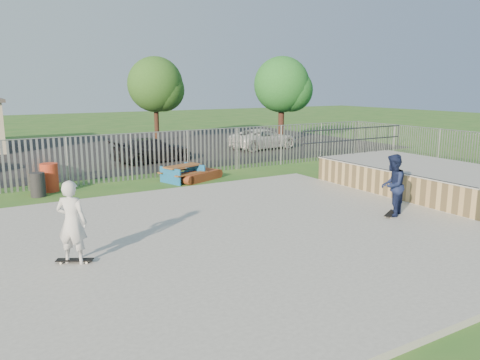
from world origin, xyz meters
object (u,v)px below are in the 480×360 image
trash_bin_red (49,177)px  tree_mid (155,85)px  funbox (198,176)px  skater_navy (392,185)px  trash_bin_grey (38,185)px  car_dark (152,150)px  skater_white (72,222)px  picnic_table (183,173)px  tree_right (282,85)px  car_white (263,139)px

trash_bin_red → tree_mid: size_ratio=0.18×
funbox → skater_navy: bearing=-97.9°
trash_bin_grey → car_dark: car_dark is taller
funbox → skater_white: 10.08m
picnic_table → skater_white: (-5.95, -7.63, 0.73)m
skater_white → tree_mid: bearing=-76.5°
trash_bin_grey → tree_right: size_ratio=0.15×
car_white → picnic_table: bearing=122.1°
picnic_table → skater_navy: 9.08m
car_white → tree_mid: tree_mid is taller
funbox → car_white: (7.88, 6.88, 0.46)m
skater_white → funbox: bearing=-92.7°
trash_bin_red → car_white: 14.92m
trash_bin_grey → tree_mid: (9.81, 13.81, 3.58)m
car_dark → car_white: bearing=-90.2°
trash_bin_red → tree_right: bearing=26.5°
picnic_table → funbox: picnic_table is taller
funbox → skater_navy: size_ratio=1.13×
trash_bin_red → trash_bin_grey: (-0.52, -0.68, -0.10)m
car_dark → skater_white: size_ratio=2.35×
funbox → skater_navy: skater_navy is taller
tree_mid → car_dark: bearing=-112.2°
car_dark → car_white: 8.02m
picnic_table → tree_right: 15.29m
skater_navy → skater_white: same height
funbox → skater_white: bearing=-154.8°
car_white → skater_white: size_ratio=2.44×
tree_right → skater_navy: 19.93m
funbox → picnic_table: bearing=149.9°
trash_bin_red → tree_right: (16.78, 8.36, 3.47)m
tree_right → trash_bin_red: bearing=-153.5°
picnic_table → funbox: bearing=-24.0°
trash_bin_grey → car_white: bearing=25.0°
skater_navy → trash_bin_grey: bearing=-73.1°
tree_mid → tree_right: 8.87m
tree_right → skater_navy: size_ratio=3.21×
picnic_table → skater_navy: skater_navy is taller
tree_right → funbox: bearing=-139.8°
trash_bin_red → skater_navy: skater_navy is taller
tree_mid → picnic_table: bearing=-106.6°
trash_bin_grey → skater_navy: skater_navy is taller
car_white → skater_navy: 16.30m
picnic_table → tree_right: size_ratio=0.33×
picnic_table → trash_bin_grey: trash_bin_grey is taller
tree_mid → skater_white: (-10.11, -21.61, -2.94)m
skater_navy → tree_right: bearing=-144.0°
trash_bin_grey → skater_navy: 12.30m
funbox → trash_bin_grey: (-6.32, 0.25, 0.26)m
car_dark → tree_mid: size_ratio=0.73×
picnic_table → trash_bin_grey: 5.66m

